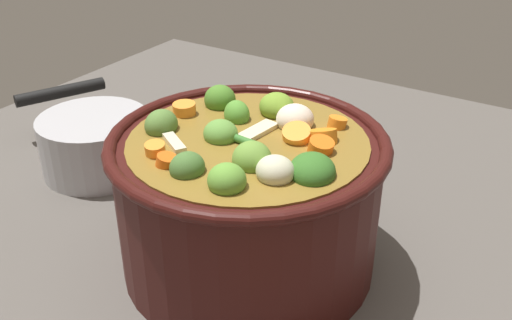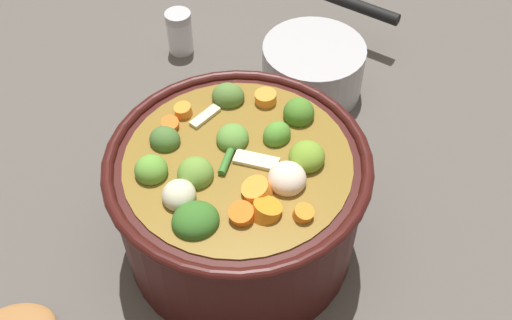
# 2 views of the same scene
# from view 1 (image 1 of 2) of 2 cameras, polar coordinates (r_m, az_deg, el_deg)

# --- Properties ---
(ground_plane) EXTENTS (1.10, 1.10, 0.00)m
(ground_plane) POSITION_cam_1_polar(r_m,az_deg,el_deg) (0.63, -0.70, -9.58)
(ground_plane) COLOR #514C47
(cooking_pot) EXTENTS (0.27, 0.27, 0.16)m
(cooking_pot) POSITION_cam_1_polar(r_m,az_deg,el_deg) (0.58, -0.74, -3.65)
(cooking_pot) COLOR #38110F
(cooking_pot) RESTS_ON ground_plane
(small_saucepan) EXTENTS (0.19, 0.23, 0.07)m
(small_saucepan) POSITION_cam_1_polar(r_m,az_deg,el_deg) (0.80, -15.21, 1.64)
(small_saucepan) COLOR #ADADB2
(small_saucepan) RESTS_ON ground_plane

